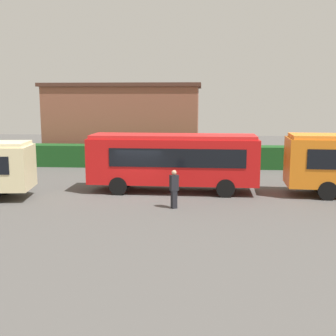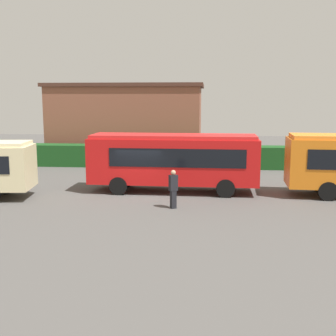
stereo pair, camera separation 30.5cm
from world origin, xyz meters
name	(u,v)px [view 2 (the right image)]	position (x,y,z in m)	size (l,w,h in m)	color
ground_plane	(140,194)	(0.00, 0.00, 0.00)	(76.92, 76.92, 0.00)	#514F4C
bus_red	(173,159)	(1.80, 0.88, 1.87)	(9.59, 2.69, 3.25)	red
person_left	(173,188)	(2.10, -2.84, 1.00)	(0.47, 0.42, 1.87)	black
hedge_row	(159,156)	(0.00, 9.68, 0.83)	(50.46, 1.70, 1.67)	#1A4A1C
depot_building	(129,121)	(-3.38, 15.31, 3.26)	(13.35, 8.22, 6.50)	brown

